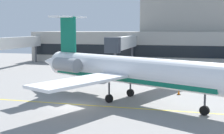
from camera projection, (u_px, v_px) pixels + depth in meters
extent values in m
cube|color=gray|center=(74.00, 107.00, 31.63)|extent=(120.00, 120.00, 0.10)
cube|color=yellow|center=(77.00, 104.00, 32.53)|extent=(108.00, 0.24, 0.01)
cube|color=red|center=(56.00, 84.00, 44.71)|extent=(0.30, 8.00, 0.01)
cube|color=#ADA89E|center=(163.00, 47.00, 74.48)|extent=(64.47, 12.85, 7.33)
cube|color=#9F9A91|center=(190.00, 9.00, 74.93)|extent=(23.23, 9.00, 10.89)
cube|color=black|center=(161.00, 51.00, 68.35)|extent=(61.89, 0.12, 2.67)
cube|color=silver|center=(125.00, 43.00, 60.98)|extent=(1.40, 18.13, 2.40)
cube|color=#2D333D|center=(113.00, 45.00, 51.42)|extent=(2.40, 2.00, 2.64)
cylinder|color=#4C4C51|center=(132.00, 56.00, 68.64)|extent=(0.44, 0.44, 4.11)
cylinder|color=#4C4C51|center=(115.00, 63.00, 53.45)|extent=(0.44, 0.44, 4.11)
cube|color=silver|center=(17.00, 43.00, 66.71)|extent=(1.40, 18.94, 2.40)
cylinder|color=#4C4C51|center=(36.00, 54.00, 74.74)|extent=(0.44, 0.44, 3.84)
cylinder|color=white|center=(129.00, 70.00, 33.71)|extent=(22.42, 12.66, 3.00)
cube|color=#0C664C|center=(129.00, 77.00, 33.81)|extent=(20.18, 11.40, 0.54)
cone|color=white|center=(53.00, 62.00, 42.01)|extent=(4.61, 3.97, 2.55)
cube|color=white|center=(155.00, 68.00, 39.32)|extent=(7.64, 10.94, 0.28)
cube|color=white|center=(80.00, 81.00, 29.11)|extent=(7.64, 10.94, 0.28)
cylinder|color=gray|center=(94.00, 62.00, 40.24)|extent=(3.96, 3.02, 1.65)
cylinder|color=gray|center=(67.00, 65.00, 36.64)|extent=(3.96, 3.02, 1.65)
cube|color=#0C664C|center=(68.00, 35.00, 39.49)|extent=(2.54, 1.37, 4.55)
cube|color=white|center=(68.00, 17.00, 39.21)|extent=(3.94, 5.24, 0.20)
cylinder|color=#3F3F44|center=(205.00, 100.00, 28.30)|extent=(0.20, 0.20, 1.56)
cylinder|color=black|center=(204.00, 111.00, 28.43)|extent=(0.96, 0.70, 0.90)
cylinder|color=#3F3F44|center=(130.00, 85.00, 36.19)|extent=(0.20, 0.20, 1.56)
cylinder|color=black|center=(130.00, 93.00, 36.31)|extent=(0.96, 0.70, 0.90)
cylinder|color=#3F3F44|center=(109.00, 89.00, 33.22)|extent=(0.20, 0.20, 1.56)
cylinder|color=black|center=(109.00, 98.00, 33.35)|extent=(0.96, 0.70, 0.90)
cube|color=#1E4CB2|center=(223.00, 80.00, 44.34)|extent=(3.73, 4.30, 0.54)
cylinder|color=black|center=(221.00, 80.00, 46.00)|extent=(0.63, 0.73, 0.70)
cylinder|color=black|center=(212.00, 81.00, 45.41)|extent=(0.63, 0.73, 0.70)
cylinder|color=white|center=(83.00, 63.00, 59.19)|extent=(5.97, 2.60, 2.03)
sphere|color=white|center=(98.00, 64.00, 58.74)|extent=(1.99, 1.99, 1.99)
sphere|color=white|center=(69.00, 63.00, 59.64)|extent=(1.99, 1.99, 1.99)
cube|color=#59595B|center=(75.00, 69.00, 59.78)|extent=(0.60, 1.82, 0.35)
cube|color=#59595B|center=(92.00, 70.00, 58.90)|extent=(0.60, 1.82, 0.35)
cone|color=orange|center=(45.00, 88.00, 40.01)|extent=(0.36, 0.36, 0.55)
cube|color=black|center=(45.00, 90.00, 40.04)|extent=(0.47, 0.47, 0.04)
cone|color=orange|center=(179.00, 92.00, 37.36)|extent=(0.36, 0.36, 0.55)
cube|color=black|center=(179.00, 95.00, 37.39)|extent=(0.47, 0.47, 0.04)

